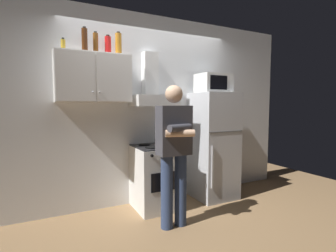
{
  "coord_description": "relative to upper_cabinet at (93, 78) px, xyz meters",
  "views": [
    {
      "loc": [
        -1.46,
        -2.91,
        1.42
      ],
      "look_at": [
        0.0,
        0.0,
        1.15
      ],
      "focal_mm": 27.44,
      "sensor_mm": 36.0,
      "label": 1
    }
  ],
  "objects": [
    {
      "name": "ground_plane",
      "position": [
        0.85,
        -0.37,
        -1.75
      ],
      "size": [
        7.0,
        7.0,
        0.0
      ],
      "primitive_type": "plane",
      "color": "olive"
    },
    {
      "name": "back_wall_tiled",
      "position": [
        0.85,
        0.23,
        -0.4
      ],
      "size": [
        4.8,
        0.1,
        2.7
      ],
      "primitive_type": "cube",
      "color": "white",
      "rests_on": "ground_plane"
    },
    {
      "name": "upper_cabinet",
      "position": [
        0.0,
        0.0,
        0.0
      ],
      "size": [
        0.9,
        0.37,
        0.6
      ],
      "color": "white"
    },
    {
      "name": "stove_oven",
      "position": [
        0.8,
        -0.13,
        -1.32
      ],
      "size": [
        0.6,
        0.62,
        0.87
      ],
      "color": "white",
      "rests_on": "ground_plane"
    },
    {
      "name": "range_hood",
      "position": [
        0.8,
        0.0,
        -0.15
      ],
      "size": [
        0.6,
        0.44,
        0.75
      ],
      "color": "white"
    },
    {
      "name": "refrigerator",
      "position": [
        1.75,
        -0.12,
        -0.95
      ],
      "size": [
        0.6,
        0.62,
        1.6
      ],
      "color": "silver",
      "rests_on": "ground_plane"
    },
    {
      "name": "microwave",
      "position": [
        1.75,
        -0.11,
        -0.01
      ],
      "size": [
        0.48,
        0.37,
        0.28
      ],
      "color": "silver",
      "rests_on": "refrigerator"
    },
    {
      "name": "person_standing",
      "position": [
        0.75,
        -0.73,
        -0.85
      ],
      "size": [
        0.38,
        0.33,
        1.64
      ],
      "color": "navy",
      "rests_on": "ground_plane"
    },
    {
      "name": "cooking_pot",
      "position": [
        0.93,
        -0.24,
        -0.83
      ],
      "size": [
        0.27,
        0.17,
        0.1
      ],
      "color": "#B7BABF",
      "rests_on": "stove_oven"
    },
    {
      "name": "bottle_beer_brown",
      "position": [
        0.05,
        0.03,
        0.43
      ],
      "size": [
        0.06,
        0.06,
        0.28
      ],
      "color": "brown",
      "rests_on": "upper_cabinet"
    },
    {
      "name": "bottle_liquor_amber",
      "position": [
        0.32,
        -0.03,
        0.44
      ],
      "size": [
        0.08,
        0.08,
        0.29
      ],
      "color": "#B7721E",
      "rests_on": "upper_cabinet"
    },
    {
      "name": "bottle_rum_dark",
      "position": [
        -0.09,
        -0.02,
        0.44
      ],
      "size": [
        0.07,
        0.07,
        0.3
      ],
      "color": "#47230F",
      "rests_on": "upper_cabinet"
    },
    {
      "name": "bottle_soda_red",
      "position": [
        0.2,
        0.04,
        0.42
      ],
      "size": [
        0.08,
        0.08,
        0.25
      ],
      "color": "red",
      "rests_on": "upper_cabinet"
    },
    {
      "name": "bottle_spice_jar",
      "position": [
        -0.34,
        -0.02,
        0.36
      ],
      "size": [
        0.05,
        0.05,
        0.14
      ],
      "color": "gold",
      "rests_on": "upper_cabinet"
    }
  ]
}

